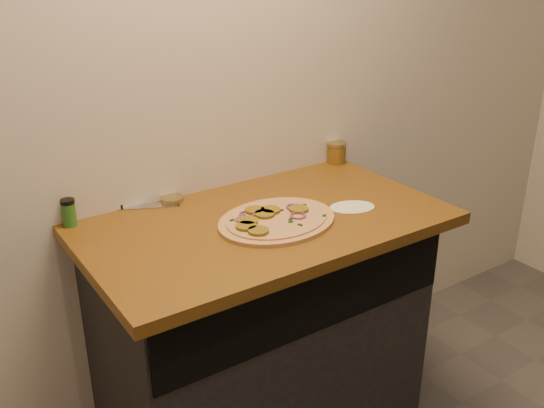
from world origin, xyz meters
TOP-DOWN VIEW (x-y plane):
  - cabinet at (0.00, 1.45)m, footprint 1.10×0.60m
  - countertop at (0.00, 1.42)m, footprint 1.20×0.70m
  - pizza at (0.01, 1.37)m, footprint 0.46×0.46m
  - chefs_knife at (-0.35, 1.75)m, footprint 0.29×0.16m
  - mason_jar_lid at (-0.19, 1.72)m, footprint 0.09×0.09m
  - salsa_jar at (0.55, 1.72)m, footprint 0.08×0.08m
  - spice_shaker at (-0.55, 1.72)m, footprint 0.05×0.05m
  - flour_spill at (0.30, 1.33)m, footprint 0.20×0.20m

SIDE VIEW (x-z plane):
  - cabinet at x=0.00m, z-range 0.00..0.86m
  - countertop at x=0.00m, z-range 0.86..0.90m
  - flour_spill at x=0.30m, z-range 0.90..0.90m
  - chefs_knife at x=-0.35m, z-range 0.90..0.91m
  - mason_jar_lid at x=-0.19m, z-range 0.90..0.92m
  - pizza at x=0.01m, z-range 0.90..0.92m
  - salsa_jar at x=0.55m, z-range 0.90..0.99m
  - spice_shaker at x=-0.55m, z-range 0.90..0.99m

